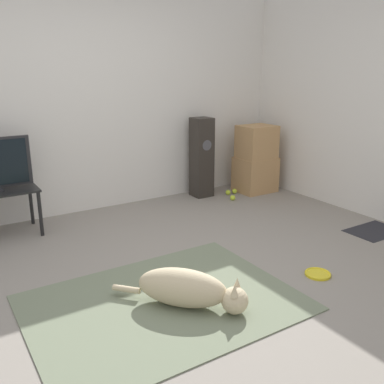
# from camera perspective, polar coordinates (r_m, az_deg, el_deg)

# --- Properties ---
(ground_plane) EXTENTS (12.00, 12.00, 0.00)m
(ground_plane) POSITION_cam_1_polar(r_m,az_deg,el_deg) (3.45, -1.66, -11.76)
(ground_plane) COLOR gray
(wall_back) EXTENTS (8.00, 0.06, 2.55)m
(wall_back) POSITION_cam_1_polar(r_m,az_deg,el_deg) (4.98, -14.53, 11.85)
(wall_back) COLOR silver
(wall_back) RESTS_ON ground_plane
(area_rug) EXTENTS (1.87, 1.39, 0.01)m
(area_rug) POSITION_cam_1_polar(r_m,az_deg,el_deg) (3.16, -3.79, -14.51)
(area_rug) COLOR slate
(area_rug) RESTS_ON ground_plane
(dog) EXTENTS (0.71, 0.78, 0.28)m
(dog) POSITION_cam_1_polar(r_m,az_deg,el_deg) (3.04, -0.40, -12.84)
(dog) COLOR beige
(dog) RESTS_ON area_rug
(frisbee) EXTENTS (0.21, 0.21, 0.03)m
(frisbee) POSITION_cam_1_polar(r_m,az_deg,el_deg) (3.67, 16.43, -10.42)
(frisbee) COLOR yellow
(frisbee) RESTS_ON ground_plane
(cardboard_box_lower) EXTENTS (0.49, 0.41, 0.46)m
(cardboard_box_lower) POSITION_cam_1_polar(r_m,az_deg,el_deg) (5.81, 8.42, 2.35)
(cardboard_box_lower) COLOR tan
(cardboard_box_lower) RESTS_ON ground_plane
(cardboard_box_upper) EXTENTS (0.45, 0.38, 0.43)m
(cardboard_box_upper) POSITION_cam_1_polar(r_m,az_deg,el_deg) (5.71, 8.63, 6.64)
(cardboard_box_upper) COLOR tan
(cardboard_box_upper) RESTS_ON cardboard_box_lower
(floor_speaker) EXTENTS (0.24, 0.24, 1.01)m
(floor_speaker) POSITION_cam_1_polar(r_m,az_deg,el_deg) (5.48, 1.29, 4.62)
(floor_speaker) COLOR #2D2823
(floor_speaker) RESTS_ON ground_plane
(tennis_ball_by_boxes) EXTENTS (0.07, 0.07, 0.07)m
(tennis_ball_by_boxes) POSITION_cam_1_polar(r_m,az_deg,el_deg) (5.70, 5.68, 0.11)
(tennis_ball_by_boxes) COLOR #C6E033
(tennis_ball_by_boxes) RESTS_ON ground_plane
(tennis_ball_near_speaker) EXTENTS (0.07, 0.07, 0.07)m
(tennis_ball_near_speaker) POSITION_cam_1_polar(r_m,az_deg,el_deg) (5.42, 5.44, -0.77)
(tennis_ball_near_speaker) COLOR #C6E033
(tennis_ball_near_speaker) RESTS_ON ground_plane
(tennis_ball_loose_on_carpet) EXTENTS (0.07, 0.07, 0.07)m
(tennis_ball_loose_on_carpet) POSITION_cam_1_polar(r_m,az_deg,el_deg) (5.64, 4.83, -0.05)
(tennis_ball_loose_on_carpet) COLOR #C6E033
(tennis_ball_loose_on_carpet) RESTS_ON ground_plane
(door_mat) EXTENTS (0.57, 0.39, 0.01)m
(door_mat) POSITION_cam_1_polar(r_m,az_deg,el_deg) (4.79, 23.15, -4.78)
(door_mat) COLOR #28282D
(door_mat) RESTS_ON ground_plane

